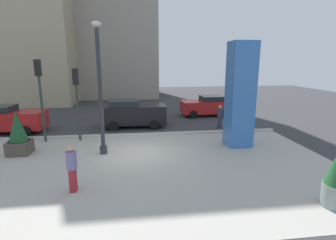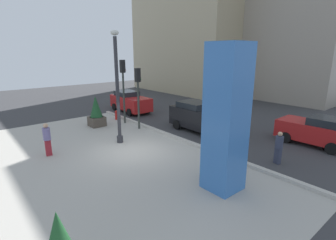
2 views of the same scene
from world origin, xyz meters
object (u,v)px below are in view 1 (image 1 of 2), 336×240
car_curb_west (8,119)px  car_intersection (133,113)px  potted_plant_curbside (18,135)px  traffic_light_far_side (40,88)px  art_pillar_blue (240,95)px  lamp_post (100,93)px  pedestrian_on_sidewalk (220,115)px  pedestrian_crossing (72,166)px  fire_hydrant (22,136)px  car_passing_lane (205,106)px  traffic_light_corner (77,93)px

car_curb_west → car_intersection: bearing=3.6°
potted_plant_curbside → traffic_light_far_side: 2.94m
traffic_light_far_side → car_intersection: (5.00, 2.86, -2.14)m
car_curb_west → art_pillar_blue: bearing=-17.6°
lamp_post → pedestrian_on_sidewalk: bearing=30.1°
art_pillar_blue → car_intersection: 7.70m
pedestrian_on_sidewalk → pedestrian_crossing: size_ratio=0.92×
fire_hydrant → car_intersection: size_ratio=0.17×
traffic_light_far_side → pedestrian_on_sidewalk: 11.34m
car_curb_west → pedestrian_on_sidewalk: bearing=-2.1°
traffic_light_far_side → car_intersection: 6.14m
potted_plant_curbside → car_intersection: size_ratio=0.50×
car_passing_lane → traffic_light_far_side: bearing=-151.7°
pedestrian_on_sidewalk → pedestrian_crossing: pedestrian_crossing is taller
traffic_light_corner → car_passing_lane: size_ratio=1.04×
fire_hydrant → traffic_light_corner: (3.18, -0.01, 2.44)m
lamp_post → car_passing_lane: 11.51m
fire_hydrant → car_intersection: bearing=24.6°
art_pillar_blue → traffic_light_far_side: 10.90m
pedestrian_on_sidewalk → traffic_light_corner: bearing=-168.4°
potted_plant_curbside → car_curb_west: (-2.41, 4.32, -0.11)m
pedestrian_crossing → fire_hydrant: bearing=123.7°
fire_hydrant → car_intersection: (6.24, 2.86, 0.60)m
lamp_post → traffic_light_corner: (-1.61, 2.43, -0.26)m
fire_hydrant → pedestrian_crossing: 7.53m
fire_hydrant → pedestrian_on_sidewalk: 12.36m
art_pillar_blue → potted_plant_curbside: size_ratio=2.53×
lamp_post → car_curb_west: size_ratio=1.42×
car_passing_lane → pedestrian_crossing: (-8.15, -12.21, 0.12)m
traffic_light_far_side → pedestrian_on_sidewalk: size_ratio=2.92×
potted_plant_curbside → lamp_post: bearing=-6.7°
lamp_post → car_intersection: bearing=74.7°
lamp_post → car_passing_lane: bearing=48.2°
potted_plant_curbside → traffic_light_corner: bearing=37.9°
potted_plant_curbside → traffic_light_corner: 3.65m
car_passing_lane → pedestrian_on_sidewalk: size_ratio=2.50×
traffic_light_corner → fire_hydrant: bearing=179.7°
car_intersection → pedestrian_on_sidewalk: 6.05m
art_pillar_blue → potted_plant_curbside: 11.42m
lamp_post → traffic_light_far_side: (-3.54, 2.45, 0.04)m
potted_plant_curbside → car_curb_west: bearing=119.2°
potted_plant_curbside → pedestrian_crossing: size_ratio=1.27×
potted_plant_curbside → car_passing_lane: (11.65, 7.93, -0.16)m
car_passing_lane → car_intersection: (-6.08, -3.11, 0.12)m
potted_plant_curbside → car_intersection: (5.58, 4.82, -0.04)m
fire_hydrant → pedestrian_crossing: pedestrian_crossing is taller
lamp_post → car_intersection: lamp_post is taller
car_passing_lane → pedestrian_on_sidewalk: bearing=-91.5°
art_pillar_blue → fire_hydrant: art_pillar_blue is taller
lamp_post → potted_plant_curbside: 4.63m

